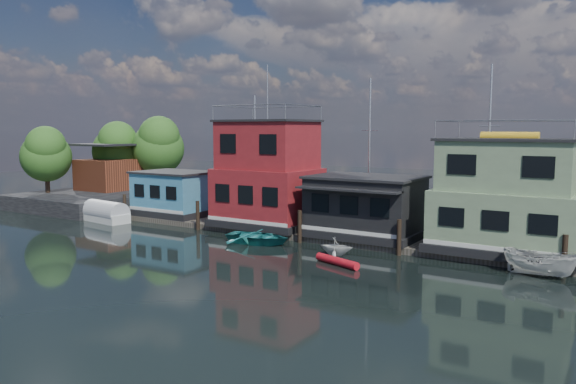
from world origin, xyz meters
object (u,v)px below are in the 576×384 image
Objects in this scene: dinghy_white at (336,246)px; houseboat_dark at (365,206)px; houseboat_blue at (175,193)px; tarp_runabout at (106,213)px; dinghy_teal at (258,237)px; houseboat_red at (268,176)px; red_kayak at (337,261)px; houseboat_green at (507,198)px; motorboat at (540,263)px.

houseboat_dark is at bearing -8.27° from dinghy_white.
houseboat_blue is at bearing 179.94° from houseboat_dark.
houseboat_dark is at bearing -0.06° from houseboat_blue.
dinghy_teal is (15.72, -0.52, -0.23)m from tarp_runabout.
houseboat_red reaches higher than tarp_runabout.
houseboat_red is at bearing 163.84° from red_kayak.
houseboat_dark is at bearing -0.14° from houseboat_red.
houseboat_blue is 9.69m from houseboat_red.
dinghy_white reaches higher than dinghy_teal.
houseboat_red reaches higher than houseboat_dark.
houseboat_blue reaches higher than tarp_runabout.
dinghy_white is at bearing -14.86° from houseboat_blue.
houseboat_red is 12.40m from red_kayak.
houseboat_red is 2.68× the size of dinghy_teal.
dinghy_teal is (-7.19, 2.43, 0.23)m from red_kayak.
red_kayak is (1.50, -6.94, -2.19)m from houseboat_dark.
houseboat_red is at bearing 48.99° from dinghy_white.
dinghy_white reaches higher than red_kayak.
houseboat_green reaches higher than dinghy_teal.
red_kayak is (19.00, -6.96, -1.97)m from houseboat_blue.
houseboat_dark reaches higher than houseboat_blue.
houseboat_green is at bearing 62.93° from red_kayak.
houseboat_red reaches higher than dinghy_white.
houseboat_green is 30.81m from tarp_runabout.
houseboat_dark is at bearing 82.33° from motorboat.
houseboat_blue is 0.86× the size of houseboat_dark.
houseboat_blue is at bearing -180.00° from houseboat_green.
motorboat is at bearing 8.56° from tarp_runabout.
dinghy_white is 0.54× the size of motorboat.
houseboat_red is 1.41× the size of houseboat_green.
red_kayak is (9.50, -6.96, -3.87)m from houseboat_red.
tarp_runabout is 15.73m from dinghy_teal.
houseboat_blue reaches higher than dinghy_teal.
tarp_runabout is at bearing -167.25° from red_kayak.
houseboat_green reaches higher than tarp_runabout.
houseboat_dark reaches higher than dinghy_white.
dinghy_white is (-8.75, -4.71, -3.01)m from houseboat_green.
motorboat is at bearing -95.42° from dinghy_white.
houseboat_dark is 1.57× the size of tarp_runabout.
dinghy_teal is (-14.69, -4.53, -3.09)m from houseboat_green.
houseboat_dark reaches higher than red_kayak.
dinghy_teal is at bearing 77.03° from dinghy_white.
dinghy_white is at bearing 5.93° from tarp_runabout.
houseboat_red is 8.18m from houseboat_dark.
dinghy_white is 11.28m from motorboat.
houseboat_green reaches higher than red_kayak.
motorboat is 17.19m from dinghy_teal.
houseboat_green is at bearing -73.00° from dinghy_white.
motorboat is at bearing -7.00° from houseboat_blue.
motorboat is (32.88, 0.46, 0.05)m from tarp_runabout.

